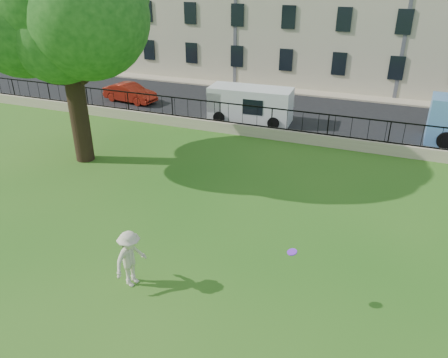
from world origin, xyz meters
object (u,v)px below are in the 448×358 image
at_px(man, 130,259).
at_px(frisbee, 292,252).
at_px(white_van, 250,105).
at_px(red_sedan, 130,93).

distance_m(man, frisbee, 4.67).
relative_size(frisbee, white_van, 0.06).
xyz_separation_m(man, white_van, (-1.50, 15.63, 0.13)).
bearing_deg(red_sedan, white_van, -87.78).
relative_size(frisbee, red_sedan, 0.07).
bearing_deg(frisbee, red_sedan, 133.91).
bearing_deg(white_van, frisbee, -70.38).
height_order(frisbee, white_van, white_van).
bearing_deg(frisbee, white_van, 112.22).
height_order(red_sedan, white_van, white_van).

